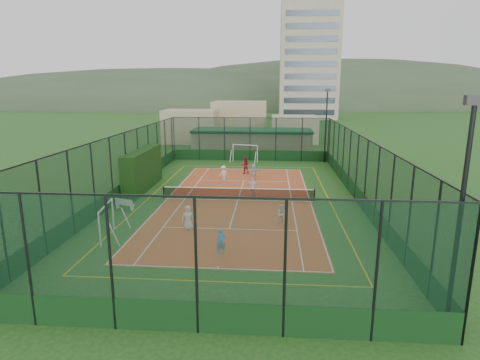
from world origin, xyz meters
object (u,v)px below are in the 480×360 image
object	(u,v)px
coach	(245,165)
child_near_right	(282,214)
child_far_back	(254,171)
clubhouse	(252,141)
futsal_goal_near	(107,221)
floodlight_se	(459,225)
child_far_left	(223,173)
apartment_tower	(309,61)
child_far_right	(253,187)
white_bench	(125,204)
child_near_mid	(221,241)
floodlight_ne	(326,126)
child_near_left	(188,218)
futsal_goal_far	(245,153)

from	to	relation	value
coach	child_near_right	bearing A→B (deg)	91.92
child_far_back	clubhouse	bearing A→B (deg)	-90.97
futsal_goal_near	child_near_right	xyz separation A→B (m)	(10.09, 3.08, -0.31)
floodlight_se	child_far_back	size ratio (longest dim) A/B	5.56
floodlight_se	child_far_left	distance (m)	25.49
apartment_tower	coach	size ratio (longest dim) A/B	17.88
floodlight_se	apartment_tower	xyz separation A→B (m)	(3.40, 98.60, 10.88)
coach	child_far_right	bearing A→B (deg)	87.27
apartment_tower	white_bench	world-z (taller)	apartment_tower
child_far_left	coach	xyz separation A→B (m)	(1.78, 3.27, 0.13)
clubhouse	child_near_right	xyz separation A→B (m)	(3.22, -27.21, -0.93)
floodlight_se	child_far_back	bearing A→B (deg)	107.99
clubhouse	coach	xyz separation A→B (m)	(-0.09, -12.34, -0.73)
floodlight_se	child_far_right	distance (m)	19.61
apartment_tower	child_near_mid	distance (m)	94.02
child_near_right	child_far_back	bearing A→B (deg)	114.11
child_near_right	clubhouse	bearing A→B (deg)	110.16
apartment_tower	child_far_left	size ratio (longest dim) A/B	21.24
white_bench	child_far_back	world-z (taller)	child_far_back
clubhouse	child_far_right	size ratio (longest dim) A/B	10.07
floodlight_ne	child_near_mid	world-z (taller)	floodlight_ne
floodlight_ne	child_near_right	distance (m)	22.73
child_near_left	child_near_mid	distance (m)	4.24
child_far_left	coach	size ratio (longest dim) A/B	0.84
child_near_mid	coach	distance (m)	19.80
floodlight_ne	futsal_goal_near	world-z (taller)	floodlight_ne
apartment_tower	white_bench	xyz separation A→B (m)	(-19.80, -84.97, -14.59)
coach	child_far_left	bearing A→B (deg)	50.80
child_near_mid	child_far_back	distance (m)	17.35
futsal_goal_far	child_far_left	world-z (taller)	futsal_goal_far
child_far_right	child_far_back	xyz separation A→B (m)	(-0.21, 5.99, -0.01)
child_near_mid	clubhouse	bearing A→B (deg)	74.78
child_near_mid	child_near_left	bearing A→B (deg)	110.13
child_near_mid	apartment_tower	bearing A→B (deg)	67.39
child_far_right	apartment_tower	bearing A→B (deg)	-89.75
clubhouse	white_bench	size ratio (longest dim) A/B	10.35
apartment_tower	child_near_left	size ratio (longest dim) A/B	19.97
white_bench	apartment_tower	bearing A→B (deg)	95.51
futsal_goal_near	futsal_goal_far	bearing A→B (deg)	-22.56
clubhouse	white_bench	distance (m)	26.19
child_far_right	floodlight_ne	bearing A→B (deg)	-108.07
child_near_mid	child_far_left	size ratio (longest dim) A/B	0.97
apartment_tower	child_near_mid	size ratio (longest dim) A/B	21.83
apartment_tower	child_near_left	bearing A→B (deg)	-99.27
white_bench	futsal_goal_far	distance (m)	20.29
futsal_goal_far	child_far_back	size ratio (longest dim) A/B	2.06
futsal_goal_near	child_near_right	world-z (taller)	futsal_goal_near
floodlight_ne	child_near_left	world-z (taller)	floodlight_ne
floodlight_ne	child_far_right	bearing A→B (deg)	-116.02
child_near_left	child_far_left	bearing A→B (deg)	81.73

